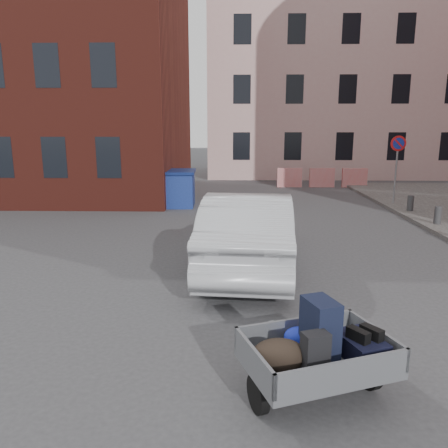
{
  "coord_description": "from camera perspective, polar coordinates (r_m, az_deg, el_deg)",
  "views": [
    {
      "loc": [
        -0.36,
        -7.97,
        3.09
      ],
      "look_at": [
        -0.59,
        0.97,
        1.1
      ],
      "focal_mm": 35.0,
      "sensor_mm": 36.0,
      "label": 1
    }
  ],
  "objects": [
    {
      "name": "building_pink",
      "position": [
        30.88,
        14.17,
        19.45
      ],
      "size": [
        16.0,
        8.0,
        14.0
      ],
      "primitive_type": "cube",
      "color": "#D0A3A0",
      "rests_on": "ground"
    },
    {
      "name": "barriers",
      "position": [
        23.56,
        12.69,
        5.92
      ],
      "size": [
        4.7,
        0.18,
        1.0
      ],
      "color": "red",
      "rests_on": "ground"
    },
    {
      "name": "building_brick",
      "position": [
        23.01,
        -22.22,
        21.45
      ],
      "size": [
        12.0,
        10.0,
        14.0
      ],
      "primitive_type": "cube",
      "color": "#591E16",
      "rests_on": "ground"
    },
    {
      "name": "no_parking_sign",
      "position": [
        18.61,
        21.7,
        8.35
      ],
      "size": [
        0.6,
        0.09,
        2.65
      ],
      "color": "gray",
      "rests_on": "sidewalk"
    },
    {
      "name": "silver_car",
      "position": [
        9.65,
        3.2,
        -0.87
      ],
      "size": [
        2.18,
        5.3,
        1.71
      ],
      "primitive_type": "imported",
      "rotation": [
        0.0,
        0.0,
        3.07
      ],
      "color": "#B2B4BA",
      "rests_on": "ground"
    },
    {
      "name": "trailer",
      "position": [
        5.25,
        11.99,
        -15.98
      ],
      "size": [
        1.88,
        1.98,
        1.2
      ],
      "rotation": [
        0.0,
        0.0,
        0.35
      ],
      "color": "black",
      "rests_on": "ground"
    },
    {
      "name": "dumpster",
      "position": [
        17.68,
        -9.33,
        4.66
      ],
      "size": [
        3.47,
        1.9,
        1.42
      ],
      "rotation": [
        0.0,
        0.0,
        0.04
      ],
      "color": "navy",
      "rests_on": "ground"
    },
    {
      "name": "ground",
      "position": [
        8.55,
        3.84,
        -8.66
      ],
      "size": [
        120.0,
        120.0,
        0.0
      ],
      "primitive_type": "plane",
      "color": "#38383A",
      "rests_on": "ground"
    }
  ]
}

